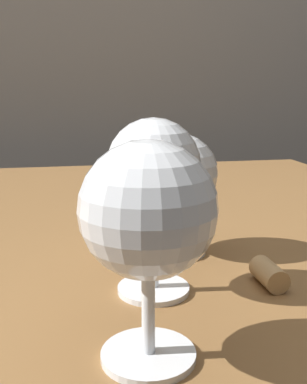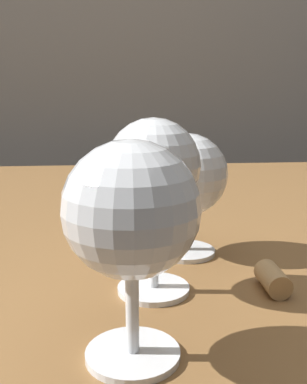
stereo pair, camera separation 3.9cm
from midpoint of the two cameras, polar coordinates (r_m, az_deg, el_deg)
The scene contains 5 objects.
dining_table at distance 0.67m, azimuth -7.28°, elevation -11.41°, with size 1.13×0.90×0.73m.
wine_glass_rose at distance 0.29m, azimuth 1.08°, elevation -2.70°, with size 0.09×0.09×0.15m.
wine_glass_port at distance 0.39m, azimuth 2.89°, elevation 2.55°, with size 0.08×0.08×0.15m.
wine_glass_amber at distance 0.49m, azimuth 6.42°, elevation 1.77°, with size 0.09×0.09×0.13m.
cork at distance 0.43m, azimuth 17.18°, elevation -10.37°, with size 0.02×0.02×0.04m, color tan.
Camera 2 is at (0.05, -0.61, 0.91)m, focal length 42.83 mm.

